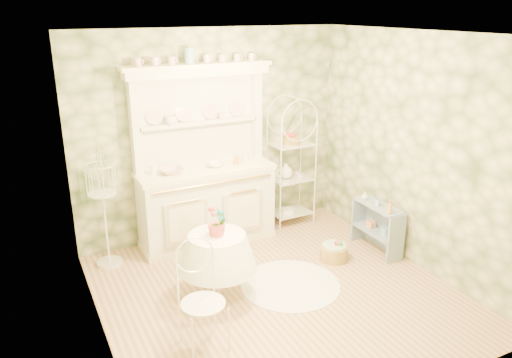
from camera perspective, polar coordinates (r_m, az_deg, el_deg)
name	(u,v)px	position (r m, az deg, el deg)	size (l,w,h in m)	color
floor	(277,293)	(5.54, 2.38, -12.85)	(3.60, 3.60, 0.00)	tan
ceiling	(281,34)	(4.71, 2.85, 16.25)	(3.60, 3.60, 0.00)	white
wall_left	(92,205)	(4.42, -18.26, -2.89)	(3.60, 3.60, 0.00)	beige
wall_right	(415,152)	(6.02, 17.77, 2.93)	(3.60, 3.60, 0.00)	beige
wall_back	(211,135)	(6.53, -5.15, 5.01)	(3.60, 3.60, 0.00)	beige
wall_front	(405,249)	(3.62, 16.71, -7.71)	(3.60, 3.60, 0.00)	beige
kitchen_dresser	(205,158)	(6.26, -5.84, 2.43)	(1.87, 0.61, 2.29)	white
bakers_rack	(291,163)	(6.92, 4.04, 1.82)	(0.55, 0.39, 1.76)	white
side_shelf	(377,229)	(6.48, 13.65, -5.58)	(0.25, 0.67, 0.57)	#7B91A8
round_table	(218,263)	(5.31, -4.41, -9.55)	(0.71, 0.71, 0.78)	white
cafe_chair	(203,300)	(4.54, -6.08, -13.55)	(0.45, 0.45, 0.98)	white
birdcage_stand	(103,204)	(6.01, -17.04, -2.78)	(0.37, 0.37, 1.55)	white
floor_basket	(334,252)	(6.22, 8.90, -8.27)	(0.30, 0.30, 0.19)	#A88B43
lace_rug	(290,284)	(5.69, 3.91, -11.94)	(1.11, 1.11, 0.01)	white
bowl_floral	(171,173)	(6.15, -9.66, 0.69)	(0.29, 0.29, 0.07)	white
bowl_white	(215,166)	(6.34, -4.66, 1.48)	(0.21, 0.21, 0.07)	white
cup_left	(171,122)	(6.16, -9.69, 6.45)	(0.14, 0.14, 0.11)	white
cup_right	(221,116)	(6.40, -3.97, 7.14)	(0.09, 0.09, 0.08)	white
potted_geranium	(220,223)	(5.10, -4.12, -5.04)	(0.15, 0.10, 0.28)	#3F7238
bottle_amber	(390,208)	(6.10, 15.04, -3.22)	(0.07, 0.07, 0.17)	#CC854A
bottle_blue	(378,203)	(6.30, 13.74, -2.67)	(0.05, 0.05, 0.11)	#80AECA
bottle_glass	(365,197)	(6.47, 12.30, -2.04)	(0.08, 0.08, 0.10)	silver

